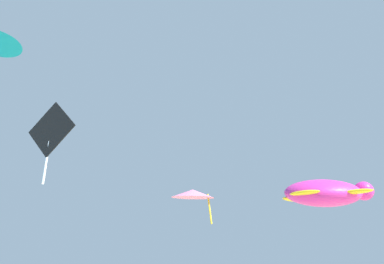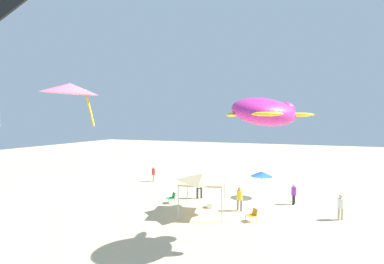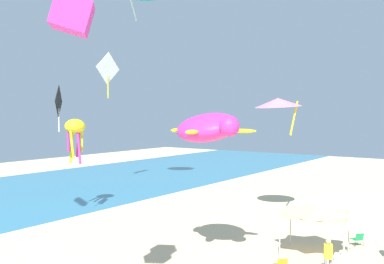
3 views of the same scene
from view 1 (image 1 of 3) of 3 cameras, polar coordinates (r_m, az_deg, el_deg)
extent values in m
cube|color=black|center=(13.34, -23.26, 0.49)|extent=(1.73, 1.49, 2.24)
cylinder|color=white|center=(12.99, -24.02, -4.84)|extent=(0.08, 0.08, 1.59)
cone|color=pink|center=(26.43, 0.13, -10.65)|extent=(4.10, 4.07, 0.86)
cylinder|color=yellow|center=(26.67, 3.08, -13.17)|extent=(0.95, 0.33, 2.43)
ellipsoid|color=#E02D9E|center=(18.07, 21.74, -9.83)|extent=(4.57, 4.82, 1.97)
sphere|color=#E02D9E|center=(18.95, 27.69, -9.06)|extent=(0.95, 0.95, 0.95)
ellipsoid|color=yellow|center=(19.69, 23.29, -10.82)|extent=(0.89, 1.56, 0.21)
ellipsoid|color=yellow|center=(17.24, 26.70, -9.23)|extent=(1.58, 1.10, 0.21)
ellipsoid|color=yellow|center=(18.62, 16.98, -11.12)|extent=(0.89, 1.56, 0.21)
ellipsoid|color=yellow|center=(16.64, 18.99, -9.95)|extent=(1.58, 1.10, 0.21)
camera|label=2|loc=(10.14, -33.72, -3.64)|focal=26.37mm
camera|label=3|loc=(26.72, 75.17, 2.43)|focal=41.15mm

